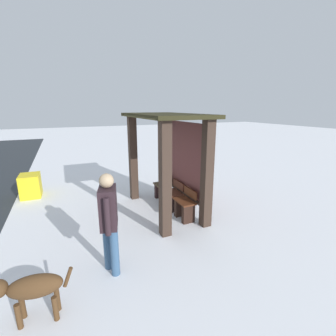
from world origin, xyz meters
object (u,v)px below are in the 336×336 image
at_px(bench_right_inside, 185,207).
at_px(bus_shelter, 170,148).
at_px(person_walking, 109,216).
at_px(bench_left_inside, 163,190).
at_px(bench_center_inside, 173,198).
at_px(grit_bin, 31,186).
at_px(dog, 30,289).

bearing_deg(bench_right_inside, bus_shelter, -173.11).
bearing_deg(bench_right_inside, person_walking, -59.94).
xyz_separation_m(bench_left_inside, person_walking, (2.58, -2.04, 0.71)).
height_order(bus_shelter, person_walking, bus_shelter).
height_order(bus_shelter, bench_center_inside, bus_shelter).
bearing_deg(grit_bin, bench_center_inside, 54.08).
xyz_separation_m(bench_left_inside, dog, (3.11, -3.16, 0.17)).
relative_size(bench_left_inside, grit_bin, 1.07).
relative_size(bus_shelter, person_walking, 1.63).
height_order(bench_left_inside, grit_bin, bench_left_inside).
bearing_deg(grit_bin, bench_right_inside, 47.47).
xyz_separation_m(bench_center_inside, person_walking, (1.88, -2.04, 0.71)).
distance_m(bench_left_inside, person_walking, 3.36).
distance_m(bus_shelter, dog, 4.09).
bearing_deg(bus_shelter, dog, -51.84).
height_order(bench_right_inside, person_walking, person_walking).
xyz_separation_m(bus_shelter, bench_right_inside, (0.70, 0.08, -1.37)).
relative_size(bench_center_inside, grit_bin, 1.07).
bearing_deg(bench_center_inside, person_walking, -47.34).
bearing_deg(person_walking, dog, -64.41).
height_order(bench_right_inside, grit_bin, bench_right_inside).
distance_m(person_walking, grit_bin, 4.83).
bearing_deg(bench_right_inside, grit_bin, -132.53).
relative_size(bench_left_inside, dog, 0.78).
bearing_deg(bench_left_inside, person_walking, -38.32).
relative_size(bench_center_inside, person_walking, 0.44).
relative_size(bench_left_inside, bench_right_inside, 0.98).
bearing_deg(bench_center_inside, bench_left_inside, -179.95).
xyz_separation_m(bench_left_inside, bench_right_inside, (1.40, -0.00, 0.01)).
xyz_separation_m(bench_right_inside, dog, (1.71, -3.16, 0.17)).
height_order(bench_left_inside, bench_right_inside, bench_right_inside).
height_order(bus_shelter, dog, bus_shelter).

